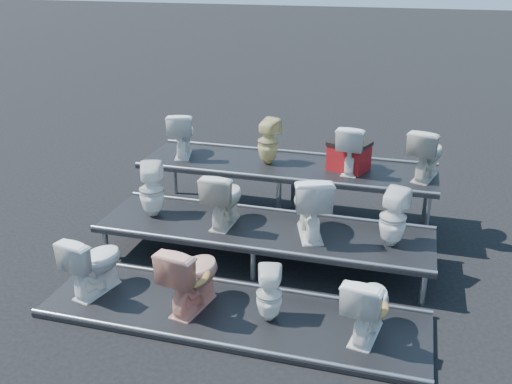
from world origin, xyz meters
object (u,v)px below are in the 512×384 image
(toilet_2, at_px, (269,294))
(toilet_4, at_px, (152,190))
(toilet_8, at_px, (182,134))
(toilet_10, at_px, (353,148))
(toilet_0, at_px, (94,262))
(red_crate, at_px, (349,158))
(toilet_5, at_px, (224,198))
(toilet_6, at_px, (310,204))
(toilet_9, at_px, (268,141))
(toilet_7, at_px, (393,218))
(toilet_11, at_px, (427,153))
(toilet_3, at_px, (367,304))
(toilet_1, at_px, (192,275))

(toilet_2, xyz_separation_m, toilet_4, (-1.93, 1.30, 0.45))
(toilet_8, distance_m, toilet_10, 2.53)
(toilet_0, bearing_deg, red_crate, -119.99)
(toilet_4, relative_size, toilet_5, 0.99)
(toilet_4, distance_m, toilet_10, 2.79)
(toilet_6, height_order, red_crate, toilet_6)
(toilet_4, xyz_separation_m, toilet_6, (2.10, 0.00, 0.05))
(toilet_9, bearing_deg, toilet_6, 140.30)
(toilet_2, bearing_deg, toilet_7, -143.02)
(toilet_5, bearing_deg, toilet_0, 51.39)
(toilet_2, xyz_separation_m, toilet_11, (1.49, 2.60, 0.85))
(toilet_4, bearing_deg, toilet_3, 137.34)
(toilet_5, relative_size, toilet_11, 1.03)
(toilet_1, xyz_separation_m, red_crate, (1.33, 2.63, 0.58))
(toilet_3, bearing_deg, toilet_4, -14.19)
(toilet_9, xyz_separation_m, toilet_10, (1.21, 0.00, 0.01))
(toilet_6, distance_m, toilet_9, 1.60)
(toilet_0, xyz_separation_m, toilet_6, (2.22, 1.30, 0.44))
(toilet_9, relative_size, toilet_10, 0.96)
(toilet_5, xyz_separation_m, toilet_9, (0.23, 1.30, 0.36))
(toilet_6, bearing_deg, toilet_10, -122.39)
(toilet_2, xyz_separation_m, toilet_8, (-2.02, 2.60, 0.83))
(toilet_3, bearing_deg, toilet_9, -47.00)
(toilet_0, height_order, toilet_11, toilet_11)
(toilet_7, relative_size, toilet_9, 1.07)
(toilet_9, bearing_deg, toilet_11, -163.51)
(toilet_4, xyz_separation_m, toilet_8, (-0.09, 1.30, 0.38))
(toilet_3, bearing_deg, toilet_2, 9.68)
(toilet_3, height_order, toilet_5, toilet_5)
(toilet_8, xyz_separation_m, toilet_11, (3.51, 0.00, 0.02))
(toilet_2, relative_size, toilet_8, 0.91)
(toilet_7, bearing_deg, toilet_9, -16.60)
(toilet_4, distance_m, toilet_8, 1.36)
(toilet_5, distance_m, toilet_6, 1.11)
(toilet_3, bearing_deg, toilet_10, -69.42)
(toilet_8, height_order, toilet_10, toilet_10)
(toilet_9, distance_m, toilet_10, 1.21)
(toilet_5, distance_m, toilet_9, 1.37)
(toilet_3, height_order, red_crate, red_crate)
(toilet_3, xyz_separation_m, toilet_7, (0.15, 1.30, 0.39))
(toilet_0, xyz_separation_m, toilet_9, (1.35, 2.60, 0.76))
(toilet_0, bearing_deg, toilet_2, -166.35)
(toilet_2, bearing_deg, toilet_11, -131.08)
(toilet_10, xyz_separation_m, red_crate, (-0.05, 0.03, -0.16))
(toilet_11, xyz_separation_m, red_crate, (-1.03, 0.03, -0.17))
(toilet_1, bearing_deg, toilet_5, -76.34)
(toilet_7, relative_size, toilet_8, 1.04)
(toilet_0, relative_size, toilet_7, 1.06)
(toilet_4, height_order, toilet_7, toilet_4)
(red_crate, bearing_deg, toilet_3, -57.51)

